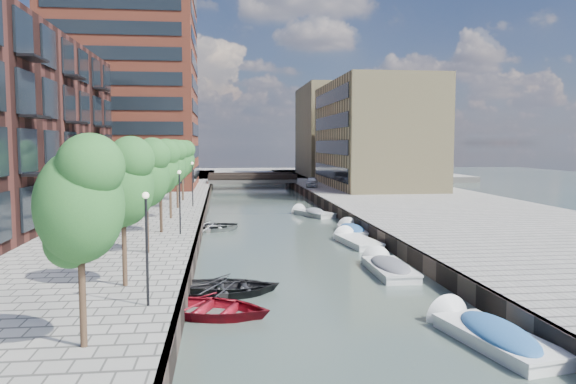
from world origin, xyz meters
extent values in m
plane|color=#38473F|center=(0.00, 40.00, 0.00)|extent=(300.00, 300.00, 0.00)
cube|color=gray|center=(16.00, 40.00, 0.50)|extent=(20.00, 140.00, 1.00)
cube|color=#332823|center=(-6.10, 40.00, 0.50)|extent=(0.25, 140.00, 1.00)
cube|color=#332823|center=(6.10, 40.00, 0.50)|extent=(0.25, 140.00, 1.00)
cube|color=gray|center=(0.00, 100.00, 0.50)|extent=(80.00, 40.00, 1.00)
cube|color=black|center=(-20.00, 30.00, 8.00)|extent=(8.00, 38.00, 14.00)
cube|color=brown|center=(-17.00, 65.00, 16.00)|extent=(18.00, 18.00, 30.00)
cube|color=tan|center=(16.00, 62.00, 8.00)|extent=(12.00, 25.00, 14.00)
cube|color=tan|center=(16.00, 88.00, 9.00)|extent=(12.00, 20.00, 16.00)
cube|color=gray|center=(0.00, 72.00, 1.30)|extent=(13.00, 6.00, 0.60)
cube|color=#332823|center=(0.00, 69.20, 1.90)|extent=(13.00, 0.40, 0.80)
cube|color=#332823|center=(0.00, 74.80, 1.90)|extent=(13.00, 0.40, 0.80)
cylinder|color=#382619|center=(-8.50, 4.00, 2.60)|extent=(0.20, 0.20, 3.20)
ellipsoid|color=#1F5423|center=(-8.50, 4.00, 5.33)|extent=(2.50, 2.50, 3.25)
cylinder|color=#382619|center=(-8.50, 11.00, 2.60)|extent=(0.20, 0.20, 3.20)
ellipsoid|color=#1F5423|center=(-8.50, 11.00, 5.33)|extent=(2.50, 2.50, 3.25)
cylinder|color=#382619|center=(-8.50, 18.00, 2.60)|extent=(0.20, 0.20, 3.20)
ellipsoid|color=#1F5423|center=(-8.50, 18.00, 5.33)|extent=(2.50, 2.50, 3.25)
cylinder|color=#382619|center=(-8.50, 25.00, 2.60)|extent=(0.20, 0.20, 3.20)
ellipsoid|color=#1F5423|center=(-8.50, 25.00, 5.33)|extent=(2.50, 2.50, 3.25)
cylinder|color=#382619|center=(-8.50, 32.00, 2.60)|extent=(0.20, 0.20, 3.20)
ellipsoid|color=#1F5423|center=(-8.50, 32.00, 5.33)|extent=(2.50, 2.50, 3.25)
cylinder|color=#382619|center=(-8.50, 39.00, 2.60)|extent=(0.20, 0.20, 3.20)
ellipsoid|color=#1F5423|center=(-8.50, 39.00, 5.33)|extent=(2.50, 2.50, 3.25)
cylinder|color=#382619|center=(-8.50, 46.00, 2.60)|extent=(0.20, 0.20, 3.20)
ellipsoid|color=#1F5423|center=(-8.50, 46.00, 5.33)|extent=(2.50, 2.50, 3.25)
cylinder|color=black|center=(-7.20, 8.00, 3.00)|extent=(0.10, 0.10, 4.00)
sphere|color=#FFF2CC|center=(-7.20, 8.00, 5.00)|extent=(0.24, 0.24, 0.24)
cylinder|color=black|center=(-7.20, 24.00, 3.00)|extent=(0.10, 0.10, 4.00)
sphere|color=#FFF2CC|center=(-7.20, 24.00, 5.00)|extent=(0.24, 0.24, 0.24)
cylinder|color=black|center=(-7.20, 40.00, 3.00)|extent=(0.10, 0.10, 4.00)
sphere|color=#FFF2CC|center=(-7.20, 40.00, 5.00)|extent=(0.24, 0.24, 0.24)
imported|color=black|center=(-4.33, 13.31, 0.00)|extent=(5.19, 4.07, 0.98)
imported|color=black|center=(-4.21, 12.70, 0.00)|extent=(5.38, 4.32, 0.99)
imported|color=maroon|center=(-5.07, 9.75, 0.00)|extent=(6.06, 5.23, 1.05)
imported|color=silver|center=(-5.40, 31.27, 0.00)|extent=(5.25, 4.33, 0.94)
imported|color=#232326|center=(-5.31, 32.57, 0.00)|extent=(5.15, 4.32, 0.91)
cube|color=white|center=(4.69, 5.12, 0.05)|extent=(2.78, 5.28, 0.71)
cube|color=white|center=(4.69, 5.12, 0.44)|extent=(2.89, 5.41, 0.11)
cone|color=white|center=(4.21, 7.58, 0.11)|extent=(2.01, 1.32, 1.86)
ellipsoid|color=#205293|center=(4.69, 5.12, 0.49)|extent=(2.59, 4.83, 0.61)
cube|color=silver|center=(4.22, 15.81, 0.05)|extent=(1.83, 4.85, 0.68)
cube|color=silver|center=(4.22, 15.81, 0.42)|extent=(1.91, 4.96, 0.11)
cone|color=silver|center=(4.24, 18.23, 0.11)|extent=(1.80, 0.96, 1.79)
ellipsoid|color=#55565C|center=(4.22, 15.81, 0.47)|extent=(1.72, 4.43, 0.59)
cube|color=white|center=(4.58, 24.11, 0.05)|extent=(2.33, 4.83, 0.66)
cube|color=white|center=(4.58, 24.11, 0.40)|extent=(2.42, 4.94, 0.10)
cone|color=white|center=(4.26, 26.40, 0.10)|extent=(1.82, 1.13, 1.71)
cube|color=#BBBAB8|center=(5.21, 28.69, 0.05)|extent=(2.12, 4.71, 0.65)
cube|color=#BBBAB8|center=(5.21, 28.69, 0.40)|extent=(2.21, 4.81, 0.10)
cone|color=#BBBAB8|center=(5.43, 30.97, 0.10)|extent=(1.77, 1.05, 1.69)
ellipsoid|color=#1F4E8F|center=(5.21, 28.69, 0.45)|extent=(1.98, 4.30, 0.56)
cube|color=#B1B0AE|center=(4.12, 39.35, 0.05)|extent=(3.47, 4.87, 0.65)
cube|color=#B1B0AE|center=(4.12, 39.35, 0.40)|extent=(3.58, 4.99, 0.10)
cone|color=#B1B0AE|center=(3.15, 41.43, 0.10)|extent=(1.91, 1.53, 1.69)
ellipsoid|color=slate|center=(4.12, 39.35, 0.45)|extent=(3.21, 4.47, 0.56)
imported|color=silver|center=(7.51, 61.81, 1.66)|extent=(2.22, 4.10, 1.32)
camera|label=1|loc=(-4.50, -12.29, 6.85)|focal=35.00mm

